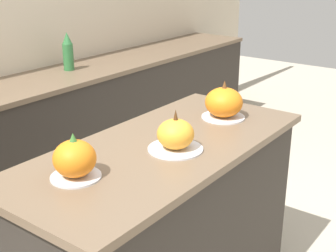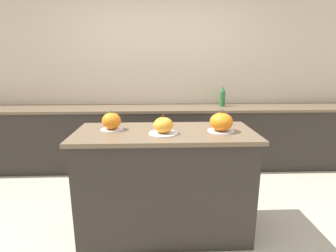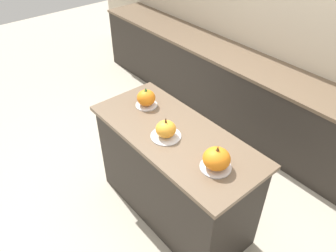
{
  "view_description": "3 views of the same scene",
  "coord_description": "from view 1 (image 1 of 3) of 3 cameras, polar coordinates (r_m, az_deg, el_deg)",
  "views": [
    {
      "loc": [
        -1.51,
        -1.16,
        1.74
      ],
      "look_at": [
        -0.0,
        -0.03,
        1.04
      ],
      "focal_mm": 50.0,
      "sensor_mm": 36.0,
      "label": 1
    },
    {
      "loc": [
        -0.06,
        -2.13,
        1.52
      ],
      "look_at": [
        0.03,
        -0.02,
        1.0
      ],
      "focal_mm": 28.0,
      "sensor_mm": 36.0,
      "label": 2
    },
    {
      "loc": [
        1.5,
        -1.32,
        2.57
      ],
      "look_at": [
        -0.06,
        -0.02,
        0.99
      ],
      "focal_mm": 35.0,
      "sensor_mm": 36.0,
      "label": 3
    }
  ],
  "objects": [
    {
      "name": "pumpkin_cake_right",
      "position": [
        2.38,
        6.82,
        2.78
      ],
      "size": [
        0.22,
        0.22,
        0.2
      ],
      "color": "silver",
      "rests_on": "kitchen_island"
    },
    {
      "name": "pumpkin_cake_center",
      "position": [
        1.98,
        0.92,
        -1.19
      ],
      "size": [
        0.24,
        0.24,
        0.18
      ],
      "color": "silver",
      "rests_on": "kitchen_island"
    },
    {
      "name": "kitchen_island",
      "position": [
        2.28,
        -0.6,
        -13.27
      ],
      "size": [
        1.51,
        0.67,
        0.95
      ],
      "color": "#2D2823",
      "rests_on": "ground_plane"
    },
    {
      "name": "pumpkin_cake_left",
      "position": [
        1.77,
        -11.31,
        -4.05
      ],
      "size": [
        0.19,
        0.19,
        0.18
      ],
      "color": "silver",
      "rests_on": "kitchen_island"
    },
    {
      "name": "bottle_tall",
      "position": [
        3.7,
        -12.1,
        8.8
      ],
      "size": [
        0.08,
        0.08,
        0.29
      ],
      "color": "#2D6B38",
      "rests_on": "back_counter"
    }
  ]
}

